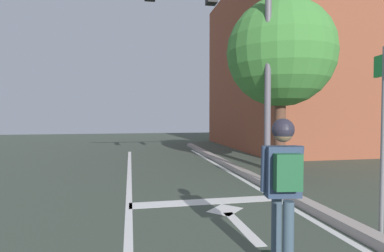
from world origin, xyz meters
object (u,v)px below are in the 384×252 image
at_px(traffic_signal_mast, 224,27).
at_px(street_sign_post, 384,114).
at_px(roadside_tree, 281,53).
at_px(skater, 283,176).

bearing_deg(traffic_signal_mast, street_sign_post, -71.80).
bearing_deg(roadside_tree, traffic_signal_mast, -152.67).
distance_m(skater, roadside_tree, 6.45).
xyz_separation_m(street_sign_post, roadside_tree, (0.82, 4.62, 1.73)).
bearing_deg(skater, roadside_tree, 63.40).
bearing_deg(traffic_signal_mast, skater, -99.02).
xyz_separation_m(skater, street_sign_post, (1.87, 0.75, 0.63)).
distance_m(skater, street_sign_post, 2.11).
bearing_deg(street_sign_post, roadside_tree, 79.90).
xyz_separation_m(traffic_signal_mast, street_sign_post, (1.18, -3.58, -2.08)).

